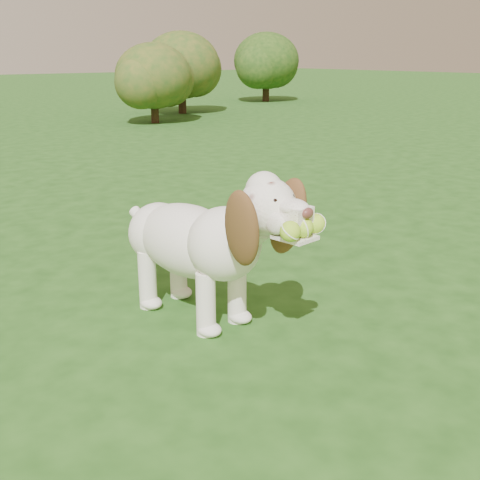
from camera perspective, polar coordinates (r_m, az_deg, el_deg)
ground at (r=2.94m, az=-7.15°, el=-10.53°), size 80.00×80.00×0.00m
dog at (r=3.09m, az=-3.50°, el=0.20°), size 0.52×1.32×0.86m
shrub_f at (r=14.56m, az=-5.59°, el=16.16°), size 1.80×1.80×1.86m
shrub_h at (r=18.21m, az=2.50°, el=16.61°), size 1.89×1.89×1.96m
shrub_d at (r=12.55m, az=-8.21°, el=15.14°), size 1.52×1.52×1.58m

